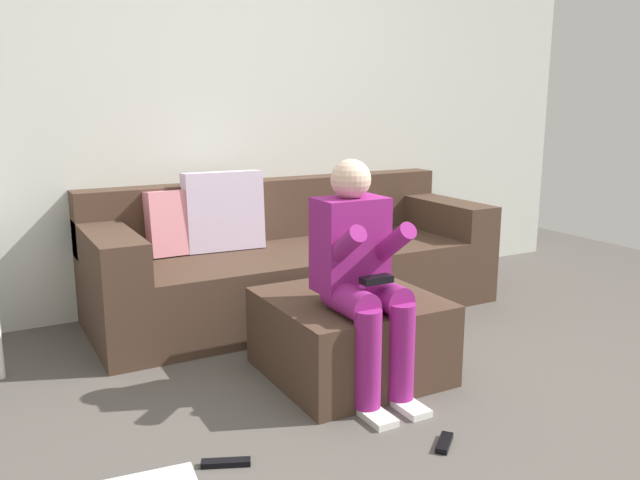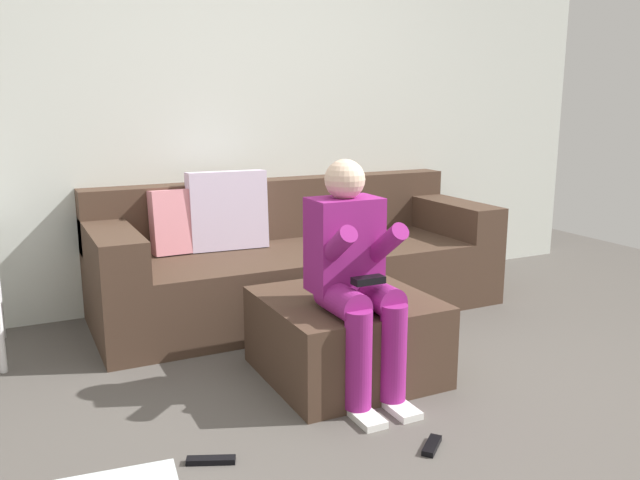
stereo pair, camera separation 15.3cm
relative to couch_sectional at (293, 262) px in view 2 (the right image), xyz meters
name	(u,v)px [view 2 (the right image)]	position (x,y,z in m)	size (l,w,h in m)	color
ground_plane	(413,435)	(-0.22, -1.67, -0.30)	(7.32, 7.32, 0.00)	#544F49
wall_back	(232,96)	(-0.22, 0.44, 1.02)	(5.63, 0.10, 2.65)	silver
couch_sectional	(293,262)	(0.00, 0.00, 0.00)	(2.49, 0.91, 0.89)	#473326
ottoman	(345,336)	(-0.19, -1.03, -0.11)	(0.76, 0.76, 0.39)	#473326
person_seated	(355,272)	(-0.25, -1.23, 0.26)	(0.31, 0.56, 1.05)	#8C1E72
remote_near_ottoman	(432,446)	(-0.22, -1.79, -0.29)	(0.14, 0.05, 0.02)	black
remote_by_storage_bin	(211,460)	(-1.00, -1.51, -0.29)	(0.18, 0.04, 0.02)	black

